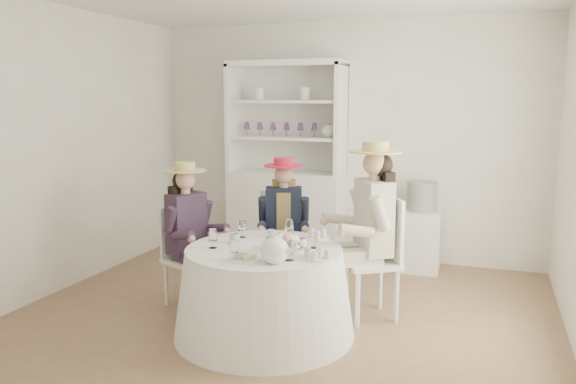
% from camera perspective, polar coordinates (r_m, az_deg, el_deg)
% --- Properties ---
extents(ground, '(4.50, 4.50, 0.00)m').
position_cam_1_polar(ground, '(4.95, -0.40, -12.25)').
color(ground, brown).
rests_on(ground, ground).
extents(wall_back, '(4.50, 0.00, 4.50)m').
position_cam_1_polar(wall_back, '(6.53, 5.69, 5.18)').
color(wall_back, silver).
rests_on(wall_back, ground).
extents(wall_front, '(4.50, 0.00, 4.50)m').
position_cam_1_polar(wall_front, '(2.85, -14.47, -0.57)').
color(wall_front, silver).
rests_on(wall_front, ground).
extents(wall_left, '(0.00, 4.50, 4.50)m').
position_cam_1_polar(wall_left, '(5.80, -21.81, 4.01)').
color(wall_left, silver).
rests_on(wall_left, ground).
extents(tea_table, '(1.41, 1.41, 0.70)m').
position_cam_1_polar(tea_table, '(4.45, -2.43, -10.06)').
color(tea_table, white).
rests_on(tea_table, ground).
extents(hutch, '(1.53, 1.01, 2.25)m').
position_cam_1_polar(hutch, '(6.55, -0.07, 0.42)').
color(hutch, silver).
rests_on(hutch, ground).
extents(side_table, '(0.43, 0.43, 0.65)m').
position_cam_1_polar(side_table, '(6.22, 13.26, -4.81)').
color(side_table, silver).
rests_on(side_table, ground).
extents(hatbox, '(0.38, 0.38, 0.31)m').
position_cam_1_polar(hatbox, '(6.12, 13.43, -0.41)').
color(hatbox, black).
rests_on(hatbox, side_table).
extents(guest_left, '(0.54, 0.49, 1.29)m').
position_cam_1_polar(guest_left, '(5.02, -10.11, -3.41)').
color(guest_left, silver).
rests_on(guest_left, ground).
extents(guest_mid, '(0.49, 0.53, 1.30)m').
position_cam_1_polar(guest_mid, '(5.23, -0.43, -2.66)').
color(guest_mid, silver).
rests_on(guest_mid, ground).
extents(guest_right, '(0.64, 0.60, 1.49)m').
position_cam_1_polar(guest_right, '(4.68, 8.40, -2.86)').
color(guest_right, silver).
rests_on(guest_right, ground).
extents(spare_chair, '(0.40, 0.40, 0.95)m').
position_cam_1_polar(spare_chair, '(5.63, -0.58, -4.14)').
color(spare_chair, silver).
rests_on(spare_chair, ground).
extents(teacup_a, '(0.11, 0.11, 0.07)m').
position_cam_1_polar(teacup_a, '(4.50, -5.45, -4.77)').
color(teacup_a, white).
rests_on(teacup_a, tea_table).
extents(teacup_b, '(0.09, 0.09, 0.06)m').
position_cam_1_polar(teacup_b, '(4.63, -1.69, -4.35)').
color(teacup_b, white).
rests_on(teacup_b, tea_table).
extents(teacup_c, '(0.13, 0.13, 0.08)m').
position_cam_1_polar(teacup_c, '(4.30, 1.31, -5.34)').
color(teacup_c, white).
rests_on(teacup_c, tea_table).
extents(flower_bowl, '(0.26, 0.26, 0.05)m').
position_cam_1_polar(flower_bowl, '(4.23, 0.04, -5.80)').
color(flower_bowl, white).
rests_on(flower_bowl, tea_table).
extents(flower_arrangement, '(0.20, 0.19, 0.07)m').
position_cam_1_polar(flower_arrangement, '(4.21, -0.24, -4.89)').
color(flower_arrangement, pink).
rests_on(flower_arrangement, tea_table).
extents(table_teapot, '(0.28, 0.20, 0.21)m').
position_cam_1_polar(table_teapot, '(3.94, -1.34, -5.96)').
color(table_teapot, white).
rests_on(table_teapot, tea_table).
extents(sandwich_plate, '(0.24, 0.24, 0.05)m').
position_cam_1_polar(sandwich_plate, '(4.05, -4.34, -6.67)').
color(sandwich_plate, white).
rests_on(sandwich_plate, tea_table).
extents(cupcake_stand, '(0.22, 0.22, 0.21)m').
position_cam_1_polar(cupcake_stand, '(4.05, 2.98, -5.71)').
color(cupcake_stand, white).
rests_on(cupcake_stand, tea_table).
extents(stemware_set, '(0.82, 0.85, 0.15)m').
position_cam_1_polar(stemware_set, '(4.33, -2.47, -4.75)').
color(stemware_set, white).
rests_on(stemware_set, tea_table).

